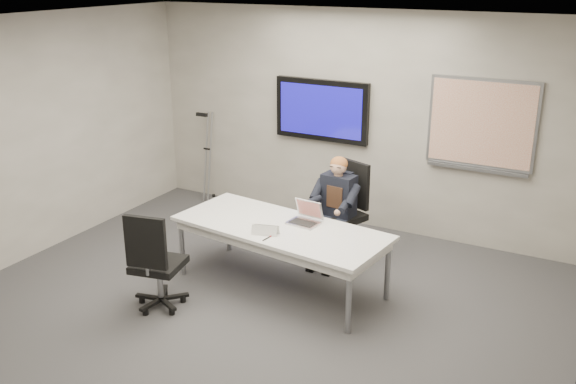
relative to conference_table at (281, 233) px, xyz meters
The scene contains 14 objects.
floor 1.11m from the conference_table, 90.30° to the right, with size 6.00×6.00×0.02m, color #3D3D40.
ceiling 2.36m from the conference_table, 90.30° to the right, with size 6.00×6.00×0.02m, color silver.
wall_back 2.22m from the conference_table, 90.13° to the left, with size 6.00×0.02×2.80m, color gray.
wall_left 3.24m from the conference_table, 162.95° to the right, with size 0.02×6.00×2.80m, color gray.
conference_table is the anchor object (origin of this frame).
tv_display 2.26m from the conference_table, 104.00° to the left, with size 1.30×0.09×0.80m.
whiteboard 2.72m from the conference_table, 52.97° to the left, with size 1.25×0.08×1.10m.
office_chair_far 1.13m from the conference_table, 77.38° to the left, with size 0.69×0.69×1.13m.
office_chair_near 1.35m from the conference_table, 130.84° to the right, with size 0.60×0.60×1.06m.
seated_person 0.86m from the conference_table, 74.95° to the left, with size 0.40×0.69×1.24m.
crutch 2.95m from the conference_table, 140.00° to the left, with size 0.18×0.29×1.36m, color #9C9EA3, non-canonical shape.
laptop 0.32m from the conference_table, 50.68° to the left, with size 0.34×0.33×0.23m.
name_tent 0.30m from the conference_table, 96.23° to the right, with size 0.26×0.07×0.10m, color silver, non-canonical shape.
pen 0.36m from the conference_table, 83.22° to the right, with size 0.01×0.01×0.15m, color black.
Camera 1 is at (3.02, -4.52, 3.29)m, focal length 40.00 mm.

